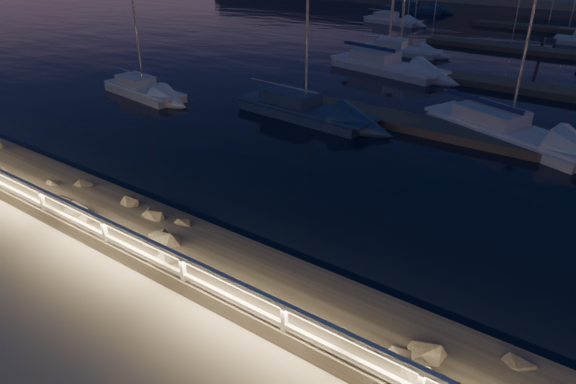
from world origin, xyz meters
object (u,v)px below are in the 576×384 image
object	(u,v)px
guard_rail	(245,295)
sailboat_i	(391,20)
sailboat_f	(384,65)
sailboat_b	(303,108)
sailboat_a	(142,89)
sailboat_m	(412,8)
sailboat_e	(398,49)
sailboat_c	(505,128)

from	to	relation	value
guard_rail	sailboat_i	world-z (taller)	sailboat_i
sailboat_f	sailboat_b	bearing A→B (deg)	-74.34
guard_rail	sailboat_a	world-z (taller)	sailboat_a
sailboat_m	guard_rail	bearing A→B (deg)	-78.73
sailboat_e	sailboat_i	xyz separation A→B (m)	(-7.24, 13.73, 0.01)
sailboat_b	sailboat_f	size ratio (longest dim) A/B	0.92
sailboat_c	sailboat_f	size ratio (longest dim) A/B	0.98
sailboat_c	sailboat_f	xyz separation A→B (m)	(-10.23, 8.35, 0.03)
guard_rail	sailboat_e	distance (m)	33.30
sailboat_b	sailboat_f	bearing A→B (deg)	99.00
sailboat_b	guard_rail	bearing A→B (deg)	-55.76
sailboat_c	sailboat_f	distance (m)	13.20
sailboat_e	sailboat_m	size ratio (longest dim) A/B	0.83
sailboat_i	sailboat_a	bearing A→B (deg)	-82.05
sailboat_e	sailboat_f	bearing A→B (deg)	-78.20
sailboat_c	sailboat_m	size ratio (longest dim) A/B	1.11
sailboat_e	sailboat_b	bearing A→B (deg)	-85.62
sailboat_m	sailboat_e	bearing A→B (deg)	-77.52
sailboat_f	sailboat_i	bearing A→B (deg)	125.37
sailboat_b	sailboat_c	size ratio (longest dim) A/B	0.93
sailboat_c	guard_rail	bearing A→B (deg)	-71.64
guard_rail	sailboat_m	size ratio (longest dim) A/B	3.44
sailboat_e	sailboat_i	world-z (taller)	sailboat_i
sailboat_e	sailboat_i	bearing A→B (deg)	113.32
sailboat_b	sailboat_c	distance (m)	9.72
sailboat_e	sailboat_m	world-z (taller)	sailboat_m
sailboat_b	sailboat_e	distance (m)	17.31
sailboat_i	sailboat_m	distance (m)	9.77
sailboat_a	sailboat_f	size ratio (longest dim) A/B	0.72
sailboat_a	sailboat_b	bearing A→B (deg)	20.66
guard_rail	sailboat_e	size ratio (longest dim) A/B	4.14
sailboat_a	sailboat_b	xyz separation A→B (m)	(9.70, 2.30, 0.04)
sailboat_b	sailboat_m	world-z (taller)	sailboat_b
sailboat_a	sailboat_m	bearing A→B (deg)	100.09
sailboat_i	sailboat_m	bearing A→B (deg)	108.70
sailboat_b	sailboat_i	size ratio (longest dim) A/B	1.22
sailboat_i	sailboat_b	bearing A→B (deg)	-64.59
sailboat_c	sailboat_m	bearing A→B (deg)	140.91
guard_rail	sailboat_m	xyz separation A→B (m)	(-20.07, 54.75, -0.92)
sailboat_b	sailboat_c	xyz separation A→B (m)	(9.28, 2.89, -0.00)
sailboat_i	sailboat_e	bearing A→B (deg)	-54.60
sailboat_b	sailboat_i	bearing A→B (deg)	111.96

